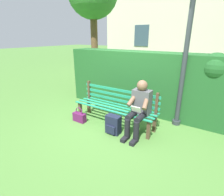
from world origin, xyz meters
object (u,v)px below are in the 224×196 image
at_px(person_seated, 139,107).
at_px(backpack, 113,125).
at_px(park_bench, 116,105).
at_px(lamp_post, 188,37).
at_px(handbag, 79,117).

height_order(person_seated, backpack, person_seated).
height_order(park_bench, person_seated, person_seated).
bearing_deg(backpack, park_bench, -65.06).
bearing_deg(lamp_post, park_bench, 29.90).
height_order(park_bench, backpack, park_bench).
relative_size(person_seated, handbag, 3.12).
relative_size(park_bench, backpack, 4.95).
bearing_deg(lamp_post, backpack, 48.30).
height_order(handbag, lamp_post, lamp_post).
height_order(person_seated, lamp_post, lamp_post).
xyz_separation_m(backpack, handbag, (0.99, -0.00, -0.08)).
relative_size(park_bench, handbag, 5.44).
bearing_deg(person_seated, park_bench, -14.96).
relative_size(person_seated, lamp_post, 0.34).
xyz_separation_m(backpack, lamp_post, (-1.05, -1.18, 1.78)).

